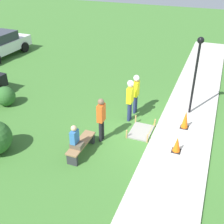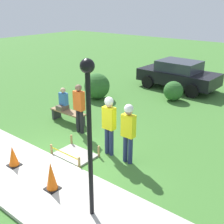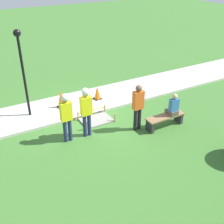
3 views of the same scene
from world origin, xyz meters
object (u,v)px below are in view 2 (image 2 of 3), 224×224
object	(u,v)px
parked_car_black	(178,74)
worker_assistant	(109,120)
bystander_in_orange_shirt	(79,106)
person_seated_on_bench	(63,101)
lamppost_near	(89,118)
worker_supervisor	(128,128)
traffic_cone_near_patch	(13,156)
park_bench	(68,114)
traffic_cone_far_patch	(51,176)

from	to	relation	value
parked_car_black	worker_assistant	bearing A→B (deg)	-76.59
bystander_in_orange_shirt	person_seated_on_bench	bearing A→B (deg)	162.69
parked_car_black	bystander_in_orange_shirt	bearing A→B (deg)	-89.72
person_seated_on_bench	lamppost_near	bearing A→B (deg)	-35.96
worker_supervisor	lamppost_near	world-z (taller)	lamppost_near
traffic_cone_near_patch	parked_car_black	distance (m)	10.40
worker_assistant	person_seated_on_bench	bearing A→B (deg)	163.06
person_seated_on_bench	parked_car_black	size ratio (longest dim) A/B	0.20
park_bench	worker_assistant	bearing A→B (deg)	-17.69
lamppost_near	parked_car_black	xyz separation A→B (m)	(-3.12, 10.43, -1.61)
traffic_cone_near_patch	traffic_cone_far_patch	distance (m)	1.73
lamppost_near	traffic_cone_near_patch	bearing A→B (deg)	179.22
traffic_cone_far_patch	lamppost_near	size ratio (longest dim) A/B	0.22
bystander_in_orange_shirt	lamppost_near	xyz separation A→B (m)	(3.33, -2.97, 1.36)
worker_assistant	bystander_in_orange_shirt	world-z (taller)	worker_assistant
person_seated_on_bench	bystander_in_orange_shirt	size ratio (longest dim) A/B	0.48
worker_supervisor	bystander_in_orange_shirt	world-z (taller)	worker_supervisor
worker_assistant	lamppost_near	distance (m)	3.11
bystander_in_orange_shirt	lamppost_near	world-z (taller)	lamppost_near
worker_supervisor	person_seated_on_bench	bearing A→B (deg)	165.73
worker_supervisor	worker_assistant	distance (m)	0.75
person_seated_on_bench	parked_car_black	xyz separation A→B (m)	(1.56, 7.04, -0.02)
traffic_cone_near_patch	park_bench	world-z (taller)	traffic_cone_near_patch
person_seated_on_bench	parked_car_black	distance (m)	7.21
traffic_cone_far_patch	bystander_in_orange_shirt	bearing A→B (deg)	123.37
worker_assistant	parked_car_black	world-z (taller)	worker_assistant
person_seated_on_bench	worker_assistant	bearing A→B (deg)	-16.94
lamppost_near	parked_car_black	bearing A→B (deg)	106.67
worker_assistant	lamppost_near	xyz separation A→B (m)	(1.49, -2.42, 1.25)
traffic_cone_near_patch	person_seated_on_bench	world-z (taller)	person_seated_on_bench
traffic_cone_near_patch	person_seated_on_bench	distance (m)	3.73
traffic_cone_far_patch	worker_supervisor	distance (m)	2.55
lamppost_near	worker_supervisor	bearing A→B (deg)	107.19
traffic_cone_far_patch	worker_assistant	distance (m)	2.51
park_bench	lamppost_near	distance (m)	5.89
worker_assistant	worker_supervisor	bearing A→B (deg)	-2.29
worker_assistant	parked_car_black	xyz separation A→B (m)	(-1.64, 8.01, -0.36)
traffic_cone_near_patch	traffic_cone_far_patch	size ratio (longest dim) A/B	0.80
park_bench	worker_supervisor	size ratio (longest dim) A/B	0.86
person_seated_on_bench	worker_assistant	world-z (taller)	worker_assistant
traffic_cone_far_patch	person_seated_on_bench	distance (m)	4.74
person_seated_on_bench	lamppost_near	distance (m)	6.00
worker_supervisor	parked_car_black	size ratio (longest dim) A/B	0.43
traffic_cone_near_patch	parked_car_black	size ratio (longest dim) A/B	0.14
bystander_in_orange_shirt	parked_car_black	distance (m)	7.47
bystander_in_orange_shirt	parked_car_black	xyz separation A→B (m)	(0.21, 7.46, -0.25)
traffic_cone_near_patch	traffic_cone_far_patch	bearing A→B (deg)	-0.94
park_bench	bystander_in_orange_shirt	bearing A→B (deg)	-19.49
traffic_cone_far_patch	park_bench	bearing A→B (deg)	131.97
park_bench	parked_car_black	distance (m)	7.21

